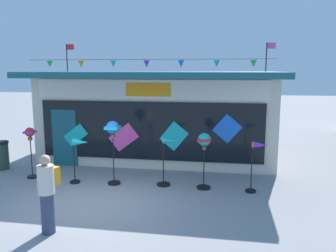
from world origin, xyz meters
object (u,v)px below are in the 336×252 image
wind_spinner_far_left (30,141)px  wind_spinner_right (204,146)px  trash_bin (1,155)px  wind_spinner_center_right (167,160)px  wind_spinner_far_right (257,158)px  kite_shop_building (162,113)px  person_near_camera (47,192)px  wind_spinner_center_left (113,134)px  wind_spinner_left (79,150)px

wind_spinner_far_left → wind_spinner_right: 5.42m
trash_bin → wind_spinner_center_right: bearing=-7.2°
wind_spinner_center_right → wind_spinner_far_right: wind_spinner_far_right is taller
wind_spinner_center_right → wind_spinner_right: 1.18m
kite_shop_building → wind_spinner_right: (1.97, -3.96, -0.44)m
kite_shop_building → person_near_camera: (-1.04, -7.24, -0.79)m
kite_shop_building → trash_bin: 6.02m
wind_spinner_far_left → wind_spinner_center_left: bearing=-3.3°
wind_spinner_far_left → trash_bin: size_ratio=1.66×
wind_spinner_center_left → wind_spinner_center_right: size_ratio=1.33×
wind_spinner_left → trash_bin: size_ratio=1.43×
wind_spinner_far_left → person_near_camera: size_ratio=0.96×
wind_spinner_far_left → trash_bin: (-1.55, 0.70, -0.70)m
wind_spinner_left → wind_spinner_right: wind_spinner_right is taller
wind_spinner_far_left → wind_spinner_center_left: wind_spinner_center_left is taller
kite_shop_building → wind_spinner_far_right: kite_shop_building is taller
trash_bin → kite_shop_building: bearing=32.2°
wind_spinner_left → wind_spinner_far_left: bearing=171.5°
wind_spinner_left → kite_shop_building: bearing=67.3°
wind_spinner_center_right → wind_spinner_right: (1.09, -0.07, 0.47)m
kite_shop_building → wind_spinner_center_right: kite_shop_building is taller
wind_spinner_left → wind_spinner_right: (3.69, 0.15, 0.21)m
wind_spinner_far_left → wind_spinner_left: (1.72, -0.26, -0.16)m
wind_spinner_center_right → wind_spinner_far_left: bearing=179.5°
wind_spinner_far_right → wind_spinner_far_left: bearing=178.5°
trash_bin → wind_spinner_far_right: bearing=-6.0°
wind_spinner_far_left → wind_spinner_center_left: (2.75, -0.16, 0.33)m
wind_spinner_right → person_near_camera: 4.46m
wind_spinner_center_right → wind_spinner_right: bearing=-3.7°
wind_spinner_left → person_near_camera: 3.20m
wind_spinner_center_left → person_near_camera: size_ratio=1.14×
wind_spinner_far_right → trash_bin: size_ratio=1.49×
wind_spinner_left → wind_spinner_center_right: size_ratio=0.97×
wind_spinner_far_left → person_near_camera: person_near_camera is taller
wind_spinner_center_right → trash_bin: wind_spinner_center_right is taller
wind_spinner_left → person_near_camera: size_ratio=0.82×
wind_spinner_left → wind_spinner_center_right: bearing=4.8°
kite_shop_building → wind_spinner_right: 4.45m
kite_shop_building → wind_spinner_center_right: 4.09m
kite_shop_building → wind_spinner_left: (-1.72, -4.11, -0.65)m
wind_spinner_far_right → person_near_camera: bearing=-144.3°
wind_spinner_center_right → person_near_camera: bearing=-120.0°
kite_shop_building → wind_spinner_center_left: 4.08m
wind_spinner_center_right → person_near_camera: size_ratio=0.85×
wind_spinner_far_left → wind_spinner_center_right: wind_spinner_far_left is taller
wind_spinner_far_left → wind_spinner_center_right: bearing=-0.5°
person_near_camera → wind_spinner_far_right: bearing=52.4°
kite_shop_building → trash_bin: size_ratio=9.15×
wind_spinner_far_left → wind_spinner_left: 1.75m
wind_spinner_right → wind_spinner_left: bearing=-177.7°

